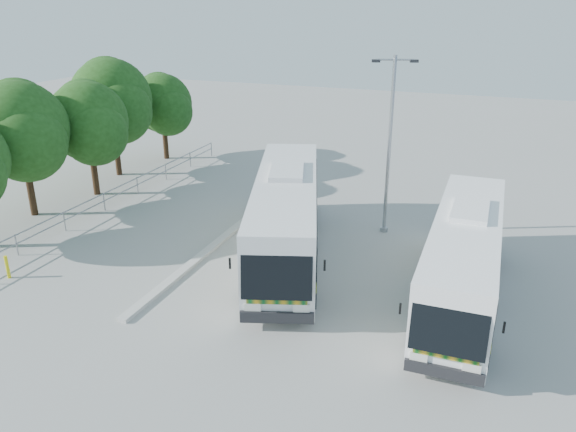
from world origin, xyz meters
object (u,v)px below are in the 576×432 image
at_px(coach_main, 286,214).
at_px(tree_far_c, 89,122).
at_px(tree_far_b, 21,129).
at_px(tree_far_d, 112,100).
at_px(tree_far_e, 163,104).
at_px(lamppost, 390,139).
at_px(bollard, 7,267).
at_px(coach_adjacent, 464,256).

bearing_deg(coach_main, tree_far_c, 145.66).
distance_m(tree_far_c, coach_main, 13.92).
height_order(tree_far_b, tree_far_d, tree_far_d).
distance_m(tree_far_e, lamppost, 18.87).
height_order(tree_far_c, bollard, tree_far_c).
relative_size(tree_far_e, lamppost, 0.71).
bearing_deg(tree_far_b, coach_adjacent, -2.91).
relative_size(tree_far_d, tree_far_e, 1.24).
bearing_deg(tree_far_b, tree_far_c, 77.09).
bearing_deg(coach_adjacent, tree_far_b, 176.79).
height_order(tree_far_d, coach_main, tree_far_d).
distance_m(tree_far_b, bollard, 8.45).
bearing_deg(tree_far_d, tree_far_e, 81.37).
bearing_deg(tree_far_b, coach_main, 0.53).
bearing_deg(bollard, tree_far_e, 102.33).
relative_size(tree_far_b, tree_far_d, 0.95).
height_order(coach_main, lamppost, lamppost).
relative_size(coach_main, coach_adjacent, 1.11).
bearing_deg(coach_adjacent, bollard, -164.49).
bearing_deg(tree_far_c, lamppost, 1.59).
distance_m(coach_adjacent, bollard, 18.01).
bearing_deg(tree_far_b, tree_far_d, 92.23).
distance_m(tree_far_d, coach_adjacent, 23.78).
relative_size(coach_adjacent, lamppost, 1.37).
xyz_separation_m(tree_far_d, bollard, (4.64, -13.59, -4.33)).
bearing_deg(tree_far_c, tree_far_b, -102.91).
relative_size(tree_far_b, bollard, 7.13).
relative_size(tree_far_e, coach_adjacent, 0.52).
height_order(tree_far_b, coach_adjacent, tree_far_b).
height_order(tree_far_b, coach_main, tree_far_b).
distance_m(tree_far_d, coach_main, 16.46).
height_order(tree_far_b, tree_far_c, tree_far_b).
xyz_separation_m(tree_far_d, tree_far_e, (0.68, 4.50, -0.93)).
xyz_separation_m(tree_far_c, coach_main, (13.19, -3.77, -2.34)).
bearing_deg(bollard, coach_adjacent, 15.81).
height_order(lamppost, bollard, lamppost).
bearing_deg(tree_far_e, bollard, -77.67).
distance_m(tree_far_b, tree_far_e, 12.13).
xyz_separation_m(tree_far_c, tree_far_d, (-1.19, 3.70, 0.56)).
xyz_separation_m(tree_far_c, coach_adjacent, (20.73, -5.00, -2.52)).
xyz_separation_m(tree_far_b, lamppost, (17.58, 4.36, 0.04)).
bearing_deg(coach_main, tree_far_b, 162.15).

